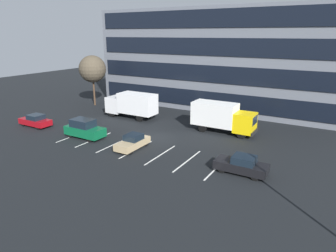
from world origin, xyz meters
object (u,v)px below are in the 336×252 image
box_truck_white (132,104)px  box_truck_yellow (222,116)px  sedan_black (242,165)px  sedan_tan (133,142)px  bare_tree (92,69)px  suv_forest (84,129)px  sedan_maroon (35,121)px

box_truck_white → box_truck_yellow: 12.63m
box_truck_white → sedan_black: (17.83, -9.07, -1.19)m
box_truck_white → sedan_tan: size_ratio=1.85×
sedan_black → bare_tree: 30.46m
sedan_tan → suv_forest: bearing=179.8°
suv_forest → bare_tree: bare_tree is taller
sedan_maroon → sedan_tan: size_ratio=1.06×
box_truck_yellow → sedan_maroon: 22.50m
sedan_maroon → sedan_tan: sedan_maroon is taller
box_truck_white → suv_forest: box_truck_white is taller
box_truck_yellow → bare_tree: size_ratio=0.94×
suv_forest → sedan_maroon: bearing=-179.9°
box_truck_white → sedan_maroon: (-7.85, -9.08, -1.20)m
box_truck_white → suv_forest: (0.37, -9.07, -0.92)m
box_truck_white → bare_tree: size_ratio=0.94×
box_truck_yellow → sedan_black: bearing=-60.7°
box_truck_white → sedan_tan: box_truck_white is taller
sedan_black → box_truck_white: bearing=153.0°
box_truck_white → sedan_black: size_ratio=1.73×
box_truck_yellow → sedan_tan: bearing=-121.7°
box_truck_white → bare_tree: (-9.66, 3.10, 3.75)m
box_truck_yellow → bare_tree: (-22.28, 2.92, 3.75)m
bare_tree → sedan_black: bearing=-23.9°
sedan_black → bare_tree: bearing=156.1°
sedan_maroon → bare_tree: bare_tree is taller
suv_forest → bare_tree: bearing=129.5°
sedan_tan → sedan_black: bearing=0.1°
box_truck_yellow → bare_tree: bearing=172.5°
sedan_maroon → sedan_tan: 14.75m
sedan_maroon → bare_tree: (-1.81, 12.18, 4.95)m
sedan_maroon → suv_forest: (8.22, 0.01, 0.28)m
box_truck_white → suv_forest: bearing=-87.7°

